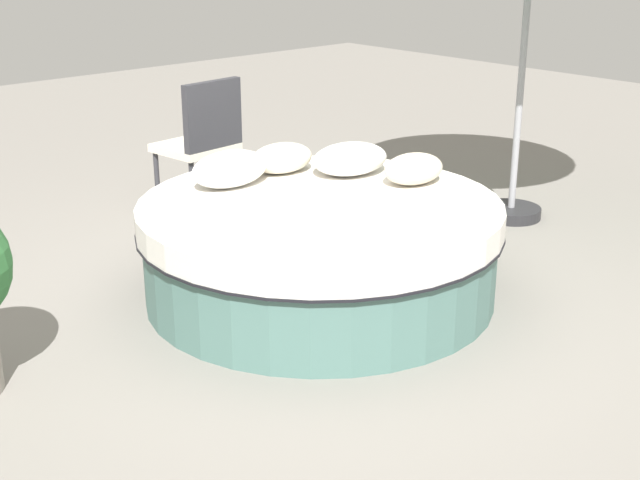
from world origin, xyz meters
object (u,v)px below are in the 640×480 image
throw_pillow_2 (282,158)px  patio_chair (203,135)px  throw_pillow_0 (414,169)px  throw_pillow_1 (350,159)px  round_bed (320,248)px  throw_pillow_3 (230,169)px

throw_pillow_2 → patio_chair: size_ratio=0.44×
throw_pillow_0 → throw_pillow_1: (-0.13, 0.41, 0.00)m
round_bed → patio_chair: (0.51, 1.86, 0.26)m
throw_pillow_1 → throw_pillow_3: bearing=158.5°
throw_pillow_1 → patio_chair: (-0.03, 1.55, -0.11)m
round_bed → throw_pillow_2: (0.24, 0.63, 0.37)m
round_bed → patio_chair: size_ratio=2.13×
throw_pillow_1 → throw_pillow_2: 0.43m
throw_pillow_1 → throw_pillow_3: (-0.73, 0.29, 0.01)m
throw_pillow_2 → patio_chair: (0.26, 1.23, -0.11)m
throw_pillow_0 → throw_pillow_1: size_ratio=0.79×
round_bed → patio_chair: patio_chair is taller
throw_pillow_1 → throw_pillow_2: size_ratio=1.21×
throw_pillow_0 → throw_pillow_3: size_ratio=0.81×
round_bed → throw_pillow_2: throw_pillow_2 is taller
round_bed → patio_chair: bearing=74.8°
round_bed → throw_pillow_3: (-0.19, 0.59, 0.39)m
throw_pillow_0 → throw_pillow_2: size_ratio=0.96×
throw_pillow_0 → round_bed: bearing=171.0°
throw_pillow_0 → throw_pillow_2: 0.85m
throw_pillow_0 → throw_pillow_3: bearing=140.8°
throw_pillow_0 → throw_pillow_2: (-0.43, 0.73, 0.00)m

